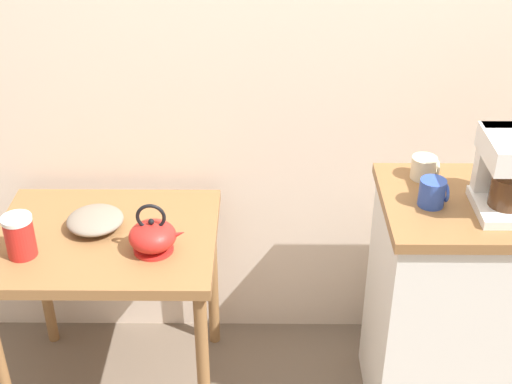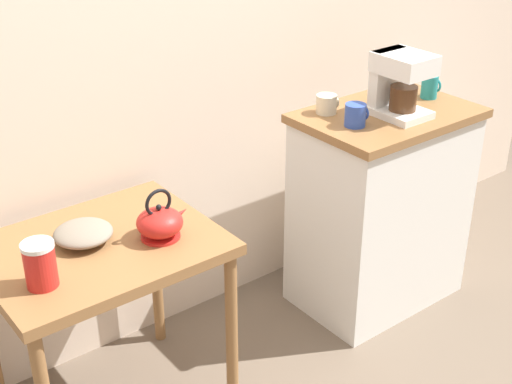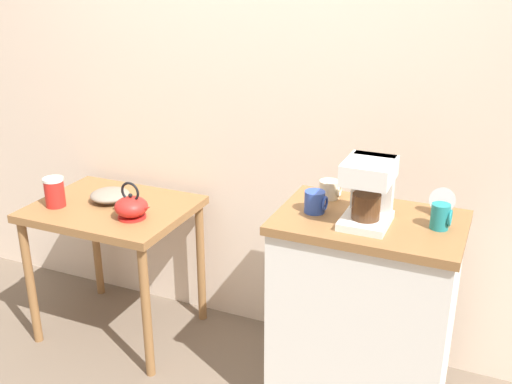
% 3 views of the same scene
% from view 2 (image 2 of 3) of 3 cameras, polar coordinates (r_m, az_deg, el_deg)
% --- Properties ---
extents(ground_plane, '(8.00, 8.00, 0.00)m').
position_cam_2_polar(ground_plane, '(3.10, 0.83, -12.17)').
color(ground_plane, '#6B5B4C').
extents(wooden_table, '(0.77, 0.61, 0.72)m').
position_cam_2_polar(wooden_table, '(2.50, -12.10, -5.97)').
color(wooden_table, olive).
rests_on(wooden_table, ground_plane).
extents(kitchen_counter, '(0.74, 0.50, 0.91)m').
position_cam_2_polar(kitchen_counter, '(3.22, 9.79, -1.23)').
color(kitchen_counter, white).
rests_on(kitchen_counter, ground_plane).
extents(bowl_stoneware, '(0.20, 0.20, 0.06)m').
position_cam_2_polar(bowl_stoneware, '(2.45, -13.56, -3.20)').
color(bowl_stoneware, gray).
rests_on(bowl_stoneware, wooden_table).
extents(teakettle, '(0.19, 0.16, 0.18)m').
position_cam_2_polar(teakettle, '(2.42, -7.61, -2.39)').
color(teakettle, red).
rests_on(teakettle, wooden_table).
extents(canister_enamel, '(0.10, 0.10, 0.15)m').
position_cam_2_polar(canister_enamel, '(2.24, -16.77, -5.53)').
color(canister_enamel, red).
rests_on(canister_enamel, wooden_table).
extents(coffee_maker, '(0.18, 0.22, 0.26)m').
position_cam_2_polar(coffee_maker, '(2.96, 11.25, 8.61)').
color(coffee_maker, white).
rests_on(coffee_maker, kitchen_counter).
extents(mug_dark_teal, '(0.08, 0.07, 0.10)m').
position_cam_2_polar(mug_dark_teal, '(3.22, 13.64, 8.13)').
color(mug_dark_teal, teal).
rests_on(mug_dark_teal, kitchen_counter).
extents(mug_small_cream, '(0.09, 0.08, 0.08)m').
position_cam_2_polar(mug_small_cream, '(2.97, 5.65, 6.97)').
color(mug_small_cream, beige).
rests_on(mug_small_cream, kitchen_counter).
extents(mug_blue, '(0.09, 0.08, 0.09)m').
position_cam_2_polar(mug_blue, '(2.85, 7.92, 6.08)').
color(mug_blue, '#2D4CAD').
rests_on(mug_blue, kitchen_counter).
extents(table_clock, '(0.10, 0.05, 0.11)m').
position_cam_2_polar(table_clock, '(3.29, 11.67, 8.77)').
color(table_clock, '#B2B5BA').
rests_on(table_clock, kitchen_counter).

